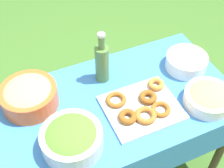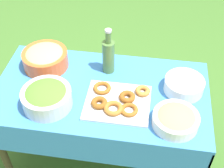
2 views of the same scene
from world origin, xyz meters
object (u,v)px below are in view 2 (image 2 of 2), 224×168
pasta_bowl (45,58)px  plate_stack (184,85)px  olive_oil_bottle (108,55)px  salad_bowl (47,97)px  bread_bowl (176,119)px  donut_platter (118,101)px

pasta_bowl → plate_stack: bearing=173.8°
pasta_bowl → olive_oil_bottle: (-0.42, -0.02, 0.06)m
salad_bowl → bread_bowl: 0.74m
plate_stack → olive_oil_bottle: olive_oil_bottle is taller
pasta_bowl → olive_oil_bottle: bearing=-177.6°
olive_oil_bottle → bread_bowl: (-0.44, 0.40, -0.08)m
plate_stack → olive_oil_bottle: (0.49, -0.12, 0.08)m
plate_stack → salad_bowl: bearing=17.0°
olive_oil_bottle → pasta_bowl: bearing=2.4°
salad_bowl → bread_bowl: salad_bowl is taller
olive_oil_bottle → bread_bowl: 0.60m
pasta_bowl → plate_stack: pasta_bowl is taller
plate_stack → bread_bowl: 0.28m
salad_bowl → pasta_bowl: 0.36m
olive_oil_bottle → bread_bowl: size_ratio=1.25×
salad_bowl → olive_oil_bottle: bearing=-130.5°
salad_bowl → plate_stack: 0.83m
olive_oil_bottle → bread_bowl: olive_oil_bottle is taller
plate_stack → bread_bowl: bread_bowl is taller
pasta_bowl → plate_stack: (-0.91, 0.10, -0.03)m
donut_platter → plate_stack: size_ratio=1.64×
salad_bowl → plate_stack: salad_bowl is taller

